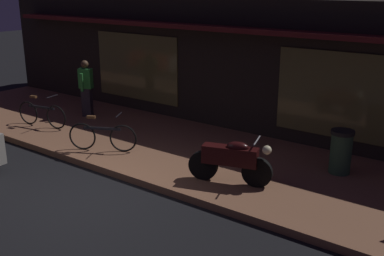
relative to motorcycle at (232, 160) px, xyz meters
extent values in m
plane|color=black|center=(-2.13, -1.97, -0.65)|extent=(60.00, 60.00, 0.00)
cube|color=brown|center=(-2.13, 1.03, -0.57)|extent=(18.00, 4.00, 0.15)
cube|color=black|center=(-2.13, 4.43, 1.15)|extent=(18.00, 2.80, 3.60)
cube|color=brown|center=(-5.33, 3.01, 0.85)|extent=(3.20, 0.04, 2.00)
cube|color=brown|center=(1.07, 3.01, 0.85)|extent=(3.20, 0.04, 2.00)
cube|color=#591919|center=(-2.13, 2.78, 2.20)|extent=(16.20, 0.50, 0.12)
cylinder|color=black|center=(-0.56, -0.17, -0.20)|extent=(0.61, 0.29, 0.60)
cylinder|color=black|center=(0.49, 0.15, -0.20)|extent=(0.61, 0.29, 0.60)
cube|color=black|center=(-0.03, -0.01, 0.08)|extent=(1.13, 0.60, 0.36)
ellipsoid|color=black|center=(0.11, 0.03, 0.28)|extent=(0.49, 0.36, 0.20)
sphere|color=#F9EDB7|center=(0.65, 0.21, 0.28)|extent=(0.18, 0.18, 0.18)
cylinder|color=gray|center=(0.46, 0.15, 0.45)|extent=(0.19, 0.53, 0.03)
torus|color=black|center=(-3.88, -0.46, -0.17)|extent=(0.60, 0.34, 0.66)
torus|color=black|center=(-2.99, 0.01, -0.17)|extent=(0.60, 0.34, 0.66)
cube|color=black|center=(-3.43, -0.22, 0.05)|extent=(0.81, 0.46, 0.06)
cube|color=brown|center=(-3.66, -0.34, 0.32)|extent=(0.21, 0.16, 0.06)
cylinder|color=black|center=(-3.06, -0.03, 0.40)|extent=(0.22, 0.38, 0.02)
torus|color=black|center=(-6.72, 0.03, -0.17)|extent=(0.66, 0.16, 0.66)
torus|color=black|center=(-5.73, 0.22, -0.17)|extent=(0.66, 0.16, 0.66)
cube|color=black|center=(-6.22, 0.13, 0.05)|extent=(0.89, 0.21, 0.06)
cube|color=brown|center=(-6.47, 0.08, 0.32)|extent=(0.21, 0.12, 0.06)
cylinder|color=black|center=(-5.81, 0.21, 0.40)|extent=(0.10, 0.42, 0.02)
cube|color=#28232D|center=(-6.04, 1.59, -0.07)|extent=(0.34, 0.30, 0.85)
cube|color=#2D8C38|center=(-6.04, 1.59, 0.64)|extent=(0.44, 0.35, 0.58)
sphere|color=brown|center=(-6.04, 1.59, 1.06)|extent=(0.22, 0.22, 0.22)
cylinder|color=#2D8C38|center=(-5.94, 1.36, 0.57)|extent=(0.12, 0.12, 0.52)
cylinder|color=#2D8C38|center=(-6.14, 1.83, 0.57)|extent=(0.12, 0.12, 0.52)
cylinder|color=#2D4C33|center=(1.54, 1.81, -0.07)|extent=(0.44, 0.44, 0.85)
cylinder|color=black|center=(1.54, 1.81, 0.39)|extent=(0.48, 0.48, 0.08)
camera|label=1|loc=(4.47, -7.32, 3.33)|focal=43.58mm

